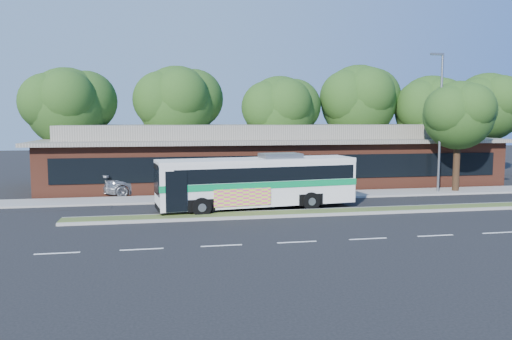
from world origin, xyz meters
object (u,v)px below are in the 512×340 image
at_px(lamp_post, 440,119).
at_px(sidewalk_tree, 462,114).
at_px(sedan, 142,183).
at_px(transit_bus, 258,179).

height_order(lamp_post, sidewalk_tree, lamp_post).
bearing_deg(sedan, sidewalk_tree, -113.43).
bearing_deg(sedan, lamp_post, -115.05).
distance_m(lamp_post, transit_bus, 13.60).
distance_m(transit_bus, sedan, 9.33).
distance_m(sedan, sidewalk_tree, 21.49).
bearing_deg(transit_bus, sedan, 125.75).
relative_size(lamp_post, sidewalk_tree, 1.23).
bearing_deg(transit_bus, lamp_post, 8.35).
bearing_deg(sedan, transit_bus, -152.40).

